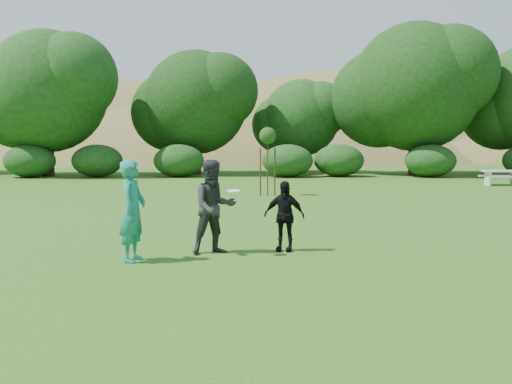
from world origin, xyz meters
TOP-DOWN VIEW (x-y plane):
  - ground at (0.00, 0.00)m, footprint 120.00×120.00m
  - player_teal at (-2.42, -0.24)m, footprint 0.60×0.81m
  - player_grey at (-0.88, 0.60)m, footprint 1.17×1.05m
  - player_black at (0.61, 0.92)m, footprint 0.96×0.60m
  - frisbee at (-0.45, 0.27)m, footprint 0.27×0.27m
  - sapling at (0.45, 13.86)m, footprint 0.70×0.70m
  - picnic_table at (12.31, 19.51)m, footprint 1.80×1.48m
  - hillside at (-0.56, 68.45)m, footprint 150.00×72.00m
  - tree_row at (3.23, 28.68)m, footprint 53.92×10.38m

SIDE VIEW (x-z plane):
  - hillside at x=-0.56m, z-range -37.97..14.03m
  - ground at x=0.00m, z-range 0.00..0.00m
  - picnic_table at x=12.31m, z-range 0.14..0.90m
  - player_black at x=0.61m, z-range 0.00..1.52m
  - player_grey at x=-0.88m, z-range 0.00..1.99m
  - player_teal at x=-2.42m, z-range 0.00..2.02m
  - frisbee at x=-0.45m, z-range 1.33..1.38m
  - sapling at x=0.45m, z-range 0.99..3.84m
  - tree_row at x=3.23m, z-range 0.06..9.69m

